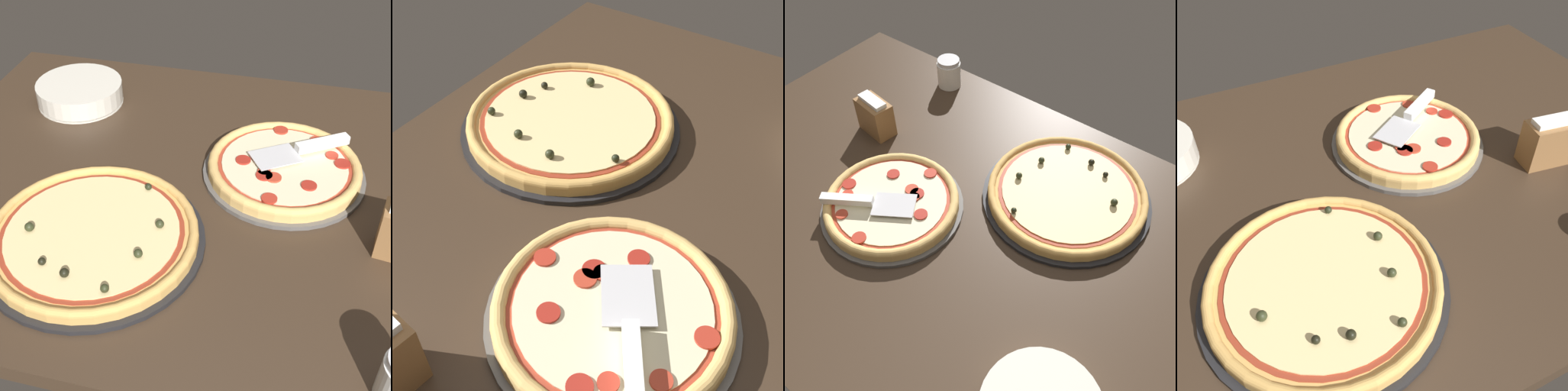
{
  "view_description": "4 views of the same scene",
  "coord_description": "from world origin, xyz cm",
  "views": [
    {
      "loc": [
        -12.69,
        89.94,
        74.36
      ],
      "look_at": [
        7.45,
        7.5,
        3.0
      ],
      "focal_mm": 50.0,
      "sensor_mm": 36.0,
      "label": 1
    },
    {
      "loc": [
        -46.71,
        -27.87,
        65.48
      ],
      "look_at": [
        7.45,
        7.5,
        3.0
      ],
      "focal_mm": 50.0,
      "sensor_mm": 36.0,
      "label": 2
    },
    {
      "loc": [
        53.36,
        -52.15,
        89.32
      ],
      "look_at": [
        7.45,
        7.5,
        3.0
      ],
      "focal_mm": 42.0,
      "sensor_mm": 36.0,
      "label": 3
    },
    {
      "loc": [
        36.83,
        66.93,
        66.58
      ],
      "look_at": [
        7.45,
        7.5,
        3.0
      ],
      "focal_mm": 42.0,
      "sensor_mm": 36.0,
      "label": 4
    }
  ],
  "objects": [
    {
      "name": "pizza_pan_back",
      "position": [
        23.91,
        22.32,
        0.5
      ],
      "size": [
        42.96,
        42.96,
        1.0
      ],
      "primitive_type": "cylinder",
      "color": "black",
      "rests_on": "ground_plane"
    },
    {
      "name": "pizza_pan_front",
      "position": [
        -9.0,
        -7.31,
        0.5
      ],
      "size": [
        35.72,
        35.72,
        1.0
      ],
      "primitive_type": "cylinder",
      "color": "#565451",
      "rests_on": "ground_plane"
    },
    {
      "name": "serving_spatula",
      "position": [
        -14.11,
        -13.13,
        4.72
      ],
      "size": [
        21.91,
        16.56,
        2.0
      ],
      "color": "silver",
      "rests_on": "pizza_front"
    },
    {
      "name": "pizza_front",
      "position": [
        -9.0,
        -7.31,
        2.47
      ],
      "size": [
        33.58,
        33.58,
        2.93
      ],
      "color": "#DBAD60",
      "rests_on": "pizza_pan_front"
    },
    {
      "name": "pizza_back",
      "position": [
        23.9,
        22.33,
        2.39
      ],
      "size": [
        40.38,
        40.38,
        3.95
      ],
      "color": "tan",
      "rests_on": "pizza_pan_back"
    },
    {
      "name": "ground_plane",
      "position": [
        0.0,
        0.0,
        -1.8
      ],
      "size": [
        148.35,
        102.46,
        3.6
      ],
      "primitive_type": "cube",
      "color": "#38281C"
    }
  ]
}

